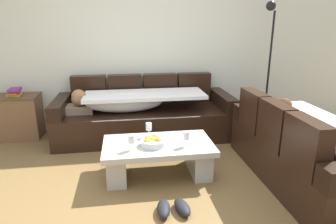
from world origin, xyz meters
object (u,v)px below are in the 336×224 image
coffee_table (158,155)px  wine_glass_near_right (186,136)px  floor_lamp (268,59)px  fruit_bowl (153,142)px  open_magazine (178,138)px  book_stack_on_cabinet (14,92)px  side_cabinet (15,117)px  wine_glass_far_back (149,127)px  couch_along_wall (142,115)px  pair_of_shoes (173,208)px  wine_glass_near_left (131,140)px  couch_near_window (303,150)px

coffee_table → wine_glass_near_right: 0.41m
wine_glass_near_right → floor_lamp: bearing=42.4°
fruit_bowl → open_magazine: (0.30, 0.14, -0.04)m
wine_glass_near_right → book_stack_on_cabinet: bearing=144.5°
coffee_table → side_cabinet: bearing=143.7°
wine_glass_far_back → side_cabinet: side_cabinet is taller
couch_along_wall → open_magazine: 1.17m
open_magazine → book_stack_on_cabinet: (-2.15, 1.34, 0.31)m
side_cabinet → pair_of_shoes: size_ratio=2.19×
couch_along_wall → wine_glass_near_left: 1.37m
coffee_table → pair_of_shoes: (0.05, -0.72, -0.19)m
couch_near_window → wine_glass_far_back: (-1.61, 0.53, 0.16)m
wine_glass_near_left → pair_of_shoes: (0.34, -0.58, -0.45)m
coffee_table → wine_glass_near_left: size_ratio=7.23×
coffee_table → floor_lamp: floor_lamp is taller
couch_near_window → couch_along_wall: bearing=46.7°
book_stack_on_cabinet → floor_lamp: floor_lamp is taller
couch_along_wall → floor_lamp: size_ratio=1.31×
open_magazine → wine_glass_far_back: bearing=179.6°
couch_along_wall → floor_lamp: floor_lamp is taller
wine_glass_near_right → floor_lamp: size_ratio=0.09×
wine_glass_far_back → side_cabinet: size_ratio=0.23×
wine_glass_near_left → side_cabinet: side_cabinet is taller
couch_near_window → fruit_bowl: bearing=80.2°
fruit_bowl → book_stack_on_cabinet: (-1.85, 1.49, 0.27)m
book_stack_on_cabinet → coffee_table: bearing=-36.9°
couch_along_wall → wine_glass_near_right: 1.40m
couch_near_window → book_stack_on_cabinet: 3.87m
couch_near_window → wine_glass_near_right: 1.27m
fruit_bowl → book_stack_on_cabinet: bearing=141.2°
book_stack_on_cabinet → pair_of_shoes: book_stack_on_cabinet is taller
fruit_bowl → book_stack_on_cabinet: book_stack_on_cabinet is taller
pair_of_shoes → wine_glass_near_right: bearing=67.8°
fruit_bowl → floor_lamp: bearing=35.4°
coffee_table → open_magazine: open_magazine is taller
pair_of_shoes → coffee_table: bearing=93.8°
wine_glass_near_left → floor_lamp: 2.69m
floor_lamp → wine_glass_near_left: bearing=-146.0°
wine_glass_far_back → book_stack_on_cabinet: size_ratio=0.71×
pair_of_shoes → fruit_bowl: bearing=99.0°
couch_near_window → open_magazine: (-1.28, 0.42, 0.05)m
wine_glass_far_back → side_cabinet: 2.24m
coffee_table → floor_lamp: (1.88, 1.32, 0.88)m
couch_near_window → floor_lamp: 1.86m
coffee_table → couch_near_window: bearing=-12.1°
side_cabinet → floor_lamp: 3.91m
open_magazine → floor_lamp: (1.64, 1.23, 0.73)m
wine_glass_near_right → side_cabinet: (-2.23, 1.56, -0.17)m
couch_along_wall → side_cabinet: 1.86m
couch_along_wall → side_cabinet: size_ratio=3.55×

